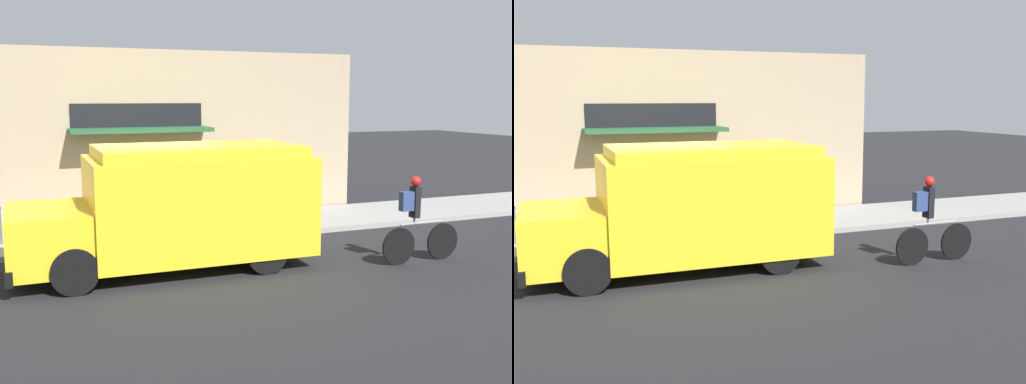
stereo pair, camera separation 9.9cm
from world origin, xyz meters
TOP-DOWN VIEW (x-y plane):
  - ground_plane at (0.00, 0.00)m, footprint 70.00×70.00m
  - sidewalk at (0.00, 1.26)m, footprint 28.00×2.53m
  - storefront at (0.01, 2.67)m, footprint 12.37×1.05m
  - school_bus at (0.26, -1.45)m, footprint 5.35×2.76m
  - cyclist at (4.51, -2.85)m, footprint 1.74×0.20m

SIDE VIEW (x-z plane):
  - ground_plane at x=0.00m, z-range 0.00..0.00m
  - sidewalk at x=0.00m, z-range 0.00..0.12m
  - cyclist at x=4.51m, z-range -0.06..1.61m
  - school_bus at x=0.26m, z-range 0.03..2.27m
  - storefront at x=0.01m, z-range 0.01..4.28m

